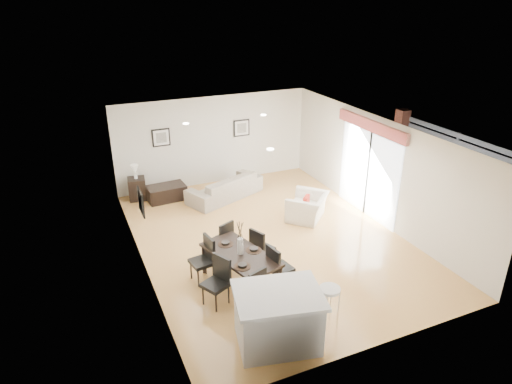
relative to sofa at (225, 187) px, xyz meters
name	(u,v)px	position (x,y,z in m)	size (l,w,h in m)	color
ground	(270,239)	(0.14, -2.75, -0.34)	(8.00, 8.00, 0.00)	#DBAD59
wall_back	(214,141)	(0.14, 1.25, 1.01)	(6.00, 0.04, 2.70)	silver
wall_front	(380,281)	(0.14, -6.75, 1.01)	(6.00, 0.04, 2.70)	silver
wall_left	(139,212)	(-2.86, -2.75, 1.01)	(0.04, 8.00, 2.70)	silver
wall_right	(377,169)	(3.14, -2.75, 1.01)	(0.04, 8.00, 2.70)	silver
ceiling	(271,132)	(0.14, -2.75, 2.36)	(6.00, 8.00, 0.02)	white
sofa	(225,187)	(0.00, 0.00, 0.00)	(2.30, 0.90, 0.67)	#9F9281
armchair	(307,207)	(1.51, -2.14, 0.01)	(1.05, 0.92, 0.68)	white
courtyard_plant_a	(458,195)	(5.76, -3.12, -0.01)	(0.58, 0.50, 0.64)	#3A5E28
courtyard_plant_b	(422,173)	(6.04, -1.41, -0.04)	(0.33, 0.33, 0.58)	#3A5E28
dining_table	(240,256)	(-1.18, -4.14, 0.31)	(1.28, 1.88, 0.71)	black
dining_chair_wnear	(218,278)	(-1.79, -4.53, 0.21)	(0.59, 0.59, 0.98)	black
dining_chair_wfar	(205,256)	(-1.79, -3.70, 0.21)	(0.50, 0.50, 0.97)	black
dining_chair_enear	(277,265)	(-0.58, -4.59, 0.20)	(0.51, 0.51, 0.96)	black
dining_chair_efar	(260,246)	(-0.57, -3.75, 0.18)	(0.54, 0.54, 0.92)	black
dining_chair_head	(261,292)	(-1.21, -5.21, 0.17)	(0.52, 0.52, 0.91)	black
dining_chair_foot	(224,238)	(-1.15, -3.07, 0.17)	(0.54, 0.54, 0.91)	black
vase	(240,240)	(-1.18, -4.14, 0.69)	(0.76, 1.25, 0.70)	white
coffee_table	(166,193)	(-1.59, 0.53, -0.12)	(1.07, 0.64, 0.43)	black
side_table	(137,189)	(-2.34, 0.91, -0.02)	(0.48, 0.48, 0.64)	black
table_lamp	(135,170)	(-2.34, 0.91, 0.57)	(0.21, 0.21, 0.41)	white
cushion	(306,202)	(1.41, -2.24, 0.21)	(0.32, 0.10, 0.32)	maroon
kitchen_island	(278,318)	(-1.25, -5.98, 0.17)	(1.65, 1.40, 1.01)	silver
bar_stool	(329,294)	(-0.26, -5.98, 0.37)	(0.37, 0.37, 0.82)	silver
framed_print_back_left	(161,138)	(-1.46, 1.22, 1.31)	(0.52, 0.04, 0.52)	black
framed_print_back_right	(242,128)	(1.04, 1.22, 1.31)	(0.52, 0.04, 0.52)	black
framed_print_left_wall	(141,202)	(-2.83, -2.95, 1.31)	(0.04, 0.52, 0.52)	black
sliding_door	(369,154)	(3.09, -2.45, 1.33)	(0.12, 2.70, 2.57)	white
courtyard	(443,158)	(6.30, -1.88, 0.59)	(6.00, 6.00, 2.00)	gray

